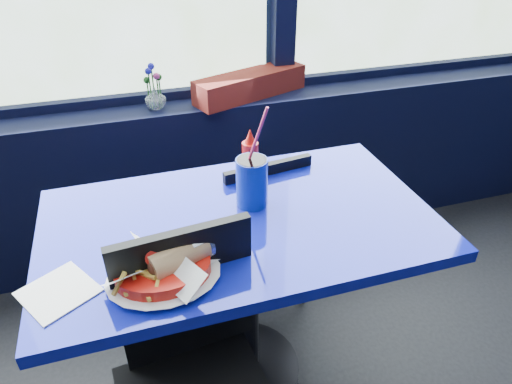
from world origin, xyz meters
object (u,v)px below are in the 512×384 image
at_px(near_table, 241,263).
at_px(food_basket, 165,268).
at_px(soda_cup, 252,181).
at_px(chair_near_front, 194,364).
at_px(ketchup_bottle, 250,160).
at_px(flower_vase, 155,95).
at_px(chair_near_back, 263,223).
at_px(planter_box, 250,84).

xyz_separation_m(near_table, food_basket, (-0.25, -0.20, 0.22)).
xyz_separation_m(food_basket, soda_cup, (0.31, 0.27, 0.05)).
distance_m(near_table, chair_near_front, 0.37).
bearing_deg(ketchup_bottle, flower_vase, 110.35).
relative_size(flower_vase, ketchup_bottle, 0.96).
bearing_deg(food_basket, chair_near_back, 54.17).
relative_size(chair_near_front, chair_near_back, 1.12).
bearing_deg(ketchup_bottle, chair_near_back, 56.71).
distance_m(planter_box, ketchup_bottle, 0.70).
height_order(planter_box, soda_cup, soda_cup).
relative_size(food_basket, ketchup_bottle, 1.33).
bearing_deg(planter_box, ketchup_bottle, -127.11).
bearing_deg(planter_box, chair_near_back, -121.96).
bearing_deg(soda_cup, chair_near_back, 64.86).
height_order(near_table, chair_near_front, chair_near_front).
xyz_separation_m(chair_near_back, flower_vase, (-0.33, 0.51, 0.41)).
xyz_separation_m(near_table, chair_near_back, (0.18, 0.33, -0.11)).
relative_size(planter_box, flower_vase, 2.81).
height_order(chair_near_back, planter_box, planter_box).
bearing_deg(chair_near_back, chair_near_front, 49.80).
bearing_deg(chair_near_front, flower_vase, 80.81).
xyz_separation_m(chair_near_back, food_basket, (-0.44, -0.53, 0.33)).
height_order(chair_near_front, flower_vase, flower_vase).
bearing_deg(chair_near_front, planter_box, 60.40).
relative_size(near_table, chair_near_back, 1.52).
relative_size(planter_box, ketchup_bottle, 2.71).
bearing_deg(planter_box, near_table, -129.16).
distance_m(chair_near_front, flower_vase, 1.19).
bearing_deg(near_table, flower_vase, 100.10).
bearing_deg(chair_near_front, soda_cup, 46.82).
bearing_deg(flower_vase, chair_near_back, -56.64).
relative_size(food_basket, soda_cup, 0.81).
relative_size(planter_box, soda_cup, 1.64).
relative_size(near_table, flower_vase, 6.06).
relative_size(chair_near_back, flower_vase, 3.99).
relative_size(chair_near_front, flower_vase, 4.45).
height_order(near_table, planter_box, planter_box).
bearing_deg(soda_cup, chair_near_front, -127.44).
height_order(food_basket, soda_cup, soda_cup).
distance_m(near_table, soda_cup, 0.28).
bearing_deg(ketchup_bottle, planter_box, 73.24).
bearing_deg(planter_box, soda_cup, -126.71).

